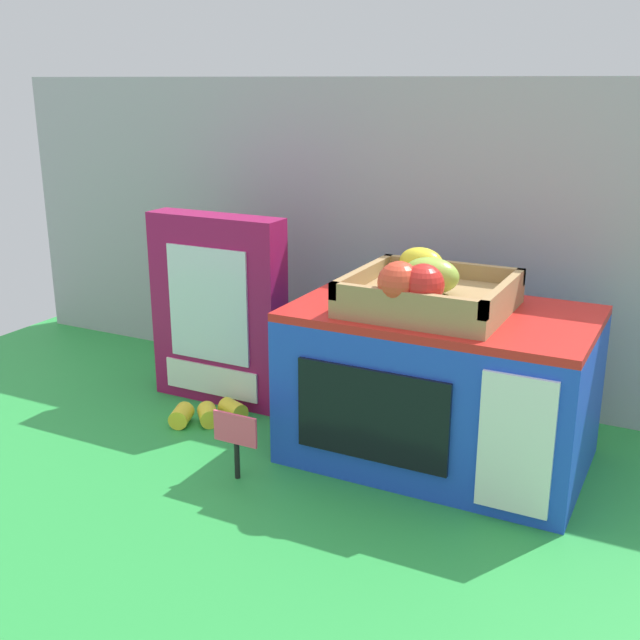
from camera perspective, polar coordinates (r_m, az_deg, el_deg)
The scene contains 7 objects.
ground_plane at distance 1.30m, azimuth -0.04°, elevation -7.77°, with size 1.70×1.70×0.00m, color green.
display_back_panel at distance 1.42m, azimuth 4.37°, elevation 6.11°, with size 1.61×0.03×0.55m, color #A0A3A8.
toy_microwave at distance 1.17m, azimuth 8.72°, elevation -4.76°, with size 0.43×0.27×0.23m.
food_groups_crate at distance 1.11m, azimuth 7.77°, elevation 2.13°, with size 0.22×0.21×0.08m.
cookie_set_box at distance 1.36m, azimuth -7.47°, elevation 0.70°, with size 0.25×0.06×0.33m.
price_sign at distance 1.12m, azimuth -6.20°, elevation -8.43°, with size 0.07×0.01×0.10m.
loose_toy_banana at distance 1.32m, azimuth -8.22°, elevation -6.79°, with size 0.11×0.11×0.03m.
Camera 1 is at (0.54, -1.05, 0.55)m, focal length 43.73 mm.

